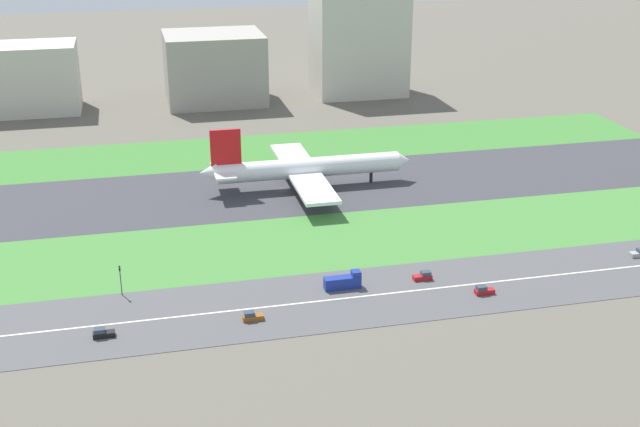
% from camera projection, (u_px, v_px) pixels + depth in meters
% --- Properties ---
extents(ground_plane, '(800.00, 800.00, 0.00)m').
position_uv_depth(ground_plane, '(281.00, 189.00, 249.33)').
color(ground_plane, '#5B564C').
extents(runway, '(280.00, 46.00, 0.10)m').
position_uv_depth(runway, '(281.00, 189.00, 249.31)').
color(runway, '#38383D').
rests_on(runway, ground_plane).
extents(grass_median_north, '(280.00, 36.00, 0.10)m').
position_uv_depth(grass_median_north, '(260.00, 150.00, 286.38)').
color(grass_median_north, '#3D7A33').
rests_on(grass_median_north, ground_plane).
extents(grass_median_south, '(280.00, 36.00, 0.10)m').
position_uv_depth(grass_median_south, '(311.00, 242.00, 212.25)').
color(grass_median_south, '#427F38').
rests_on(grass_median_south, ground_plane).
extents(highway, '(280.00, 28.00, 0.10)m').
position_uv_depth(highway, '(342.00, 299.00, 183.32)').
color(highway, '#4C4C4F').
rests_on(highway, ground_plane).
extents(highway_centerline, '(266.00, 0.50, 0.01)m').
position_uv_depth(highway_centerline, '(342.00, 299.00, 183.30)').
color(highway_centerline, silver).
rests_on(highway_centerline, highway).
extents(airliner, '(65.00, 56.00, 19.70)m').
position_uv_depth(airliner, '(304.00, 168.00, 248.50)').
color(airliner, white).
rests_on(airliner, runway).
extents(car_3, '(4.40, 1.80, 2.00)m').
position_uv_depth(car_3, '(103.00, 333.00, 167.51)').
color(car_3, black).
rests_on(car_3, highway).
extents(car_6, '(4.40, 1.80, 2.00)m').
position_uv_depth(car_6, '(252.00, 316.00, 174.02)').
color(car_6, brown).
rests_on(car_6, highway).
extents(car_5, '(4.40, 1.80, 2.00)m').
position_uv_depth(car_5, '(639.00, 253.00, 203.94)').
color(car_5, '#99999E').
rests_on(car_5, highway).
extents(truck_1, '(8.40, 2.50, 4.00)m').
position_uv_depth(truck_1, '(344.00, 282.00, 187.58)').
color(truck_1, navy).
rests_on(truck_1, highway).
extents(car_0, '(4.40, 1.80, 2.00)m').
position_uv_depth(car_0, '(484.00, 290.00, 185.18)').
color(car_0, '#B2191E').
rests_on(car_0, highway).
extents(car_4, '(4.40, 1.80, 2.00)m').
position_uv_depth(car_4, '(423.00, 276.00, 191.94)').
color(car_4, '#B2191E').
rests_on(car_4, highway).
extents(traffic_light, '(0.36, 0.50, 7.20)m').
position_uv_depth(traffic_light, '(121.00, 278.00, 183.37)').
color(traffic_light, '#4C4C51').
rests_on(traffic_light, highway).
extents(terminal_building, '(55.93, 25.53, 27.23)m').
position_uv_depth(terminal_building, '(6.00, 79.00, 328.25)').
color(terminal_building, beige).
rests_on(terminal_building, ground_plane).
extents(hangar_building, '(40.45, 34.32, 28.71)m').
position_uv_depth(hangar_building, '(214.00, 68.00, 345.59)').
color(hangar_building, '#9E998E').
rests_on(hangar_building, ground_plane).
extents(office_tower, '(38.82, 27.52, 47.37)m').
position_uv_depth(office_tower, '(359.00, 39.00, 355.44)').
color(office_tower, beige).
rests_on(office_tower, ground_plane).
extents(fuel_tank_west, '(20.18, 20.18, 12.32)m').
position_uv_depth(fuel_tank_west, '(208.00, 66.00, 389.64)').
color(fuel_tank_west, silver).
rests_on(fuel_tank_west, ground_plane).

